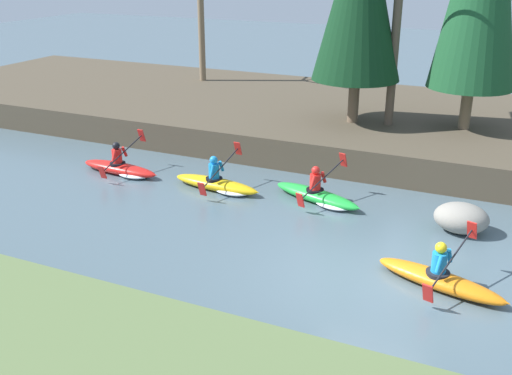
% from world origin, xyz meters
% --- Properties ---
extents(ground_plane, '(90.00, 90.00, 0.00)m').
position_xyz_m(ground_plane, '(0.00, 0.00, 0.00)').
color(ground_plane, '#4C606B').
extents(riverbank_far, '(44.00, 9.87, 0.98)m').
position_xyz_m(riverbank_far, '(0.00, 10.18, 0.49)').
color(riverbank_far, '#4C4233').
rests_on(riverbank_far, ground).
extents(bare_tree_upstream, '(3.33, 3.29, 6.01)m').
position_xyz_m(bare_tree_upstream, '(-10.89, 12.46, 3.81)').
color(bare_tree_upstream, '#7A664C').
rests_on(bare_tree_upstream, riverbank_far).
extents(bare_tree_mid_upstream, '(3.17, 3.13, 5.72)m').
position_xyz_m(bare_tree_mid_upstream, '(-1.61, 8.49, 3.67)').
color(bare_tree_mid_upstream, brown).
rests_on(bare_tree_mid_upstream, riverbank_far).
extents(kayaker_lead, '(2.77, 2.04, 1.20)m').
position_xyz_m(kayaker_lead, '(1.40, 0.08, 0.22)').
color(kayaker_lead, orange).
rests_on(kayaker_lead, ground).
extents(kayaker_middle, '(2.76, 2.03, 1.20)m').
position_xyz_m(kayaker_middle, '(-2.26, 3.31, 0.20)').
color(kayaker_middle, green).
rests_on(kayaker_middle, ground).
extents(kayaker_trailing, '(2.79, 2.07, 1.20)m').
position_xyz_m(kayaker_trailing, '(-5.16, 2.98, 0.20)').
color(kayaker_trailing, yellow).
rests_on(kayaker_trailing, ground).
extents(kayaker_far_back, '(2.79, 2.07, 1.20)m').
position_xyz_m(kayaker_far_back, '(-8.48, 2.94, 0.20)').
color(kayaker_far_back, red).
rests_on(kayaker_far_back, ground).
extents(boulder_midstream, '(1.30, 1.02, 0.73)m').
position_xyz_m(boulder_midstream, '(1.43, 2.98, 0.37)').
color(boulder_midstream, gray).
rests_on(boulder_midstream, ground).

